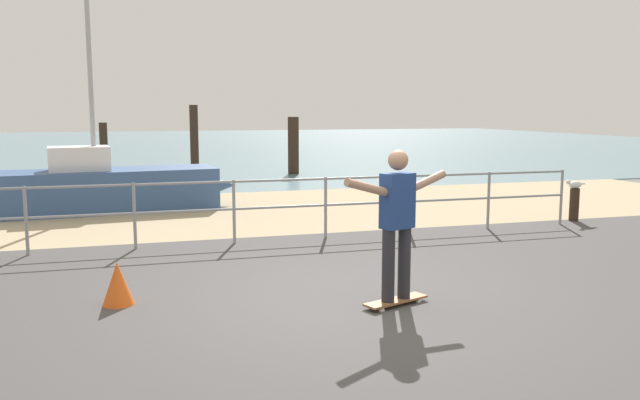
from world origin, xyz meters
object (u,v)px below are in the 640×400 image
Objects in this scene: sailboat at (118,187)px; bollard_short at (574,205)px; seagull at (575,184)px; skateboard at (396,301)px; traffic_cone at (118,284)px; skateboarder at (397,216)px.

bollard_short is (8.47, -3.91, -0.19)m from sailboat.
sailboat is at bearing 155.19° from seagull.
skateboard is at bearing -69.48° from sailboat.
sailboat is 10.08× the size of traffic_cone.
skateboarder is at bearing 180.00° from skateboard.
sailboat is 7.71× the size of bollard_short.
sailboat reaches higher than traffic_cone.
seagull is at bearing -169.83° from bollard_short.
skateboard is 0.95m from skateboarder.
traffic_cone is at bearing 163.15° from skateboarder.
bollard_short is at bearing 10.17° from seagull.
seagull reaches higher than skateboard.
seagull is (5.46, 4.10, 0.66)m from skateboard.
skateboard is 6.85m from bollard_short.
skateboarder is (3.00, -8.01, 0.50)m from sailboat.
skateboard is 1.68× the size of seagull.
seagull reaches higher than traffic_cone.
skateboard is at bearing -143.14° from bollard_short.
skateboarder reaches higher than traffic_cone.
skateboarder reaches higher than skateboard.
seagull is at bearing 20.94° from traffic_cone.
skateboard is 3.07m from traffic_cone.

